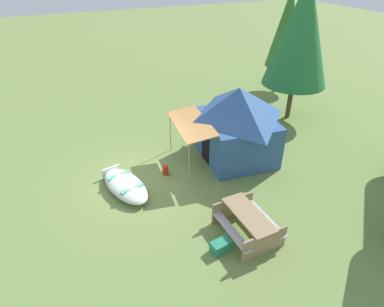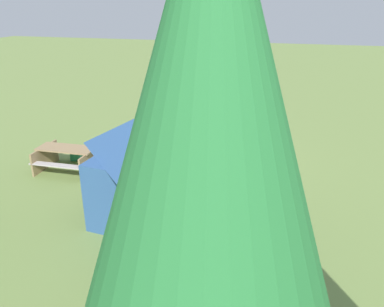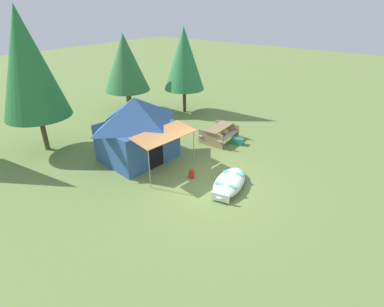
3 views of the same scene
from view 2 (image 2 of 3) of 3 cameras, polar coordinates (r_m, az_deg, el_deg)
The scene contains 7 objects.
ground_plane at distance 13.19m, azimuth 1.15°, elevation -0.90°, with size 80.00×80.00×0.00m, color olive.
beached_rowboat at distance 13.86m, azimuth 0.43°, elevation 1.22°, with size 2.59×1.64×0.42m.
canvas_cabin_tent at distance 9.18m, azimuth -4.32°, elevation -1.31°, with size 3.43×4.05×2.90m.
picnic_table at distance 12.80m, azimuth -18.12°, elevation -0.43°, with size 1.89×1.49×0.78m.
cooler_box at distance 13.80m, azimuth -16.63°, elevation -0.09°, with size 0.57×0.34×0.32m, color #23825D.
fuel_can at distance 12.36m, azimuth 0.02°, elevation -1.60°, with size 0.22×0.22×0.36m, color red.
pine_tree_side at distance 3.86m, azimuth 2.82°, elevation 6.77°, with size 2.95×2.95×6.48m.
Camera 2 is at (-3.01, 11.78, 5.11)m, focal length 35.74 mm.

